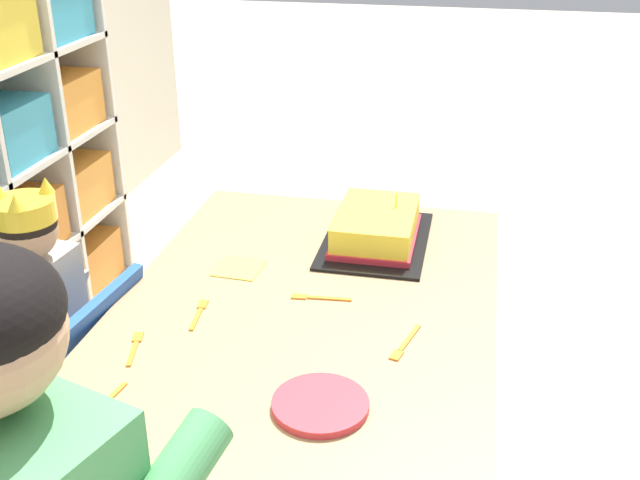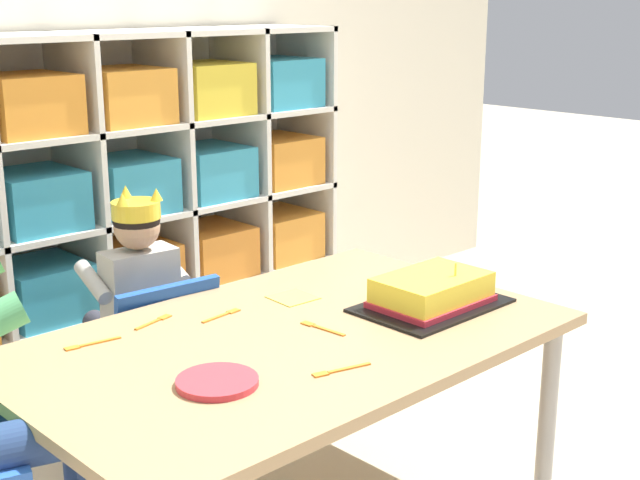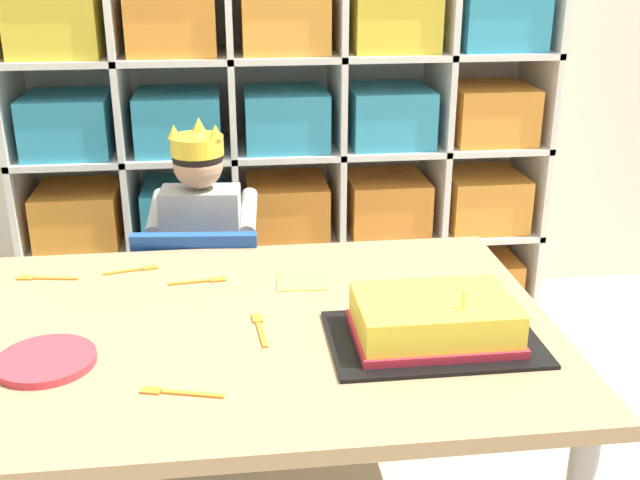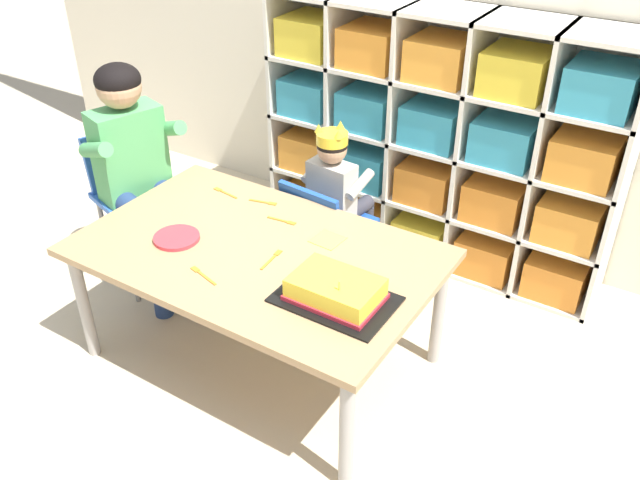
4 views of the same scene
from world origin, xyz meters
name	(u,v)px [view 3 (image 3 of 4)]	position (x,y,z in m)	size (l,w,h in m)	color
storage_cubby_shelf	(286,157)	(0.23, 1.11, 0.58)	(1.73, 0.35, 1.23)	silver
activity_table	(216,348)	(0.00, 0.00, 0.49)	(1.36, 0.85, 0.54)	#A37F56
classroom_chair_blue	(203,295)	(-0.04, 0.55, 0.36)	(0.37, 0.36, 0.58)	#1E4CA8
child_with_crown	(204,230)	(-0.03, 0.65, 0.51)	(0.31, 0.31, 0.82)	#B2ADA3
birthday_cake_on_tray	(434,323)	(0.42, -0.11, 0.58)	(0.40, 0.27, 0.12)	black
paper_plate_stack	(46,361)	(-0.30, -0.11, 0.55)	(0.18, 0.18, 0.01)	#DB333D
paper_napkin_square	(302,280)	(0.19, 0.20, 0.54)	(0.11, 0.11, 0.00)	#F4DB4C
fork_at_table_front_edge	(43,278)	(-0.39, 0.28, 0.54)	(0.14, 0.04, 0.00)	orange
fork_near_child_seat	(176,393)	(-0.06, -0.24, 0.54)	(0.14, 0.05, 0.00)	orange
fork_scattered_mid_table	(135,270)	(-0.18, 0.31, 0.54)	(0.12, 0.04, 0.00)	orange
fork_by_napkin	(260,328)	(0.09, -0.02, 0.54)	(0.03, 0.14, 0.00)	orange
fork_beside_plate_stack	(201,281)	(-0.03, 0.22, 0.54)	(0.13, 0.03, 0.00)	orange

